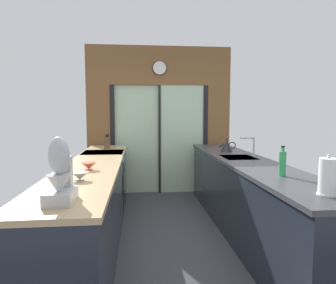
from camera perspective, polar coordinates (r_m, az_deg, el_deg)
The scene contains 13 objects.
ground_plane at distance 4.12m, azimuth 0.29°, elevation -15.85°, with size 5.04×7.60×0.02m, color #38383D.
back_wall_unit at distance 5.63m, azimuth -1.62°, elevation 5.80°, with size 2.64×0.12×2.70m.
left_counter_run at distance 3.54m, azimuth -14.01°, elevation -11.48°, with size 0.62×3.80×0.92m.
right_counter_run at distance 3.89m, azimuth 14.42°, elevation -9.96°, with size 0.62×3.80×0.92m.
sink_faucet at distance 4.06m, azimuth 15.38°, elevation -0.29°, with size 0.19×0.02×0.26m.
oven_range at distance 4.61m, azimuth -11.97°, elevation -7.59°, with size 0.60×0.60×0.92m.
mixing_bowl_near at distance 2.67m, azimuth -16.24°, elevation -6.14°, with size 0.16×0.16×0.07m.
mixing_bowl_far at distance 3.13m, azimuth -14.64°, elevation -4.35°, with size 0.16×0.16×0.08m.
knife_block at distance 4.95m, azimuth -11.34°, elevation -0.15°, with size 0.08×0.14×0.23m.
stand_mixer at distance 2.04m, azimuth -19.59°, elevation -6.25°, with size 0.17×0.27×0.42m.
kettle at distance 4.52m, azimuth 10.96°, elevation -0.75°, with size 0.26×0.18×0.20m.
soap_bottle at distance 2.92m, azimuth 20.70°, elevation -3.71°, with size 0.06×0.06×0.27m.
paper_towel_roll at distance 2.35m, azimuth 27.83°, elevation -5.86°, with size 0.14×0.14×0.29m.
Camera 1 is at (-0.40, -3.22, 1.48)m, focal length 32.47 mm.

